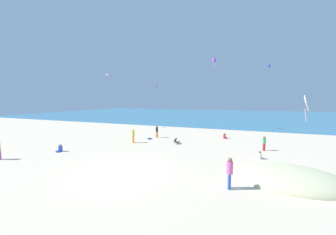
{
  "coord_description": "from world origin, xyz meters",
  "views": [
    {
      "loc": [
        7.16,
        -10.2,
        4.76
      ],
      "look_at": [
        0.0,
        8.55,
        2.89
      ],
      "focal_mm": 20.21,
      "sensor_mm": 36.0,
      "label": 1
    }
  ],
  "objects_px": {
    "person_0": "(225,137)",
    "kite_pink": "(107,74)",
    "cooler_box": "(149,138)",
    "person_7": "(264,142)",
    "person_3": "(60,149)",
    "person_1": "(230,171)",
    "kite_purple": "(214,59)",
    "kite_white": "(306,104)",
    "person_5": "(260,156)",
    "kite_blue": "(269,66)",
    "beach_chair_near_camera": "(176,141)",
    "kite_orange": "(157,81)",
    "person_6": "(133,135)",
    "kite_green": "(203,39)",
    "person_4": "(157,131)"
  },
  "relations": [
    {
      "from": "person_0",
      "to": "kite_orange",
      "type": "xyz_separation_m",
      "value": [
        -12.8,
        8.0,
        8.0
      ]
    },
    {
      "from": "kite_blue",
      "to": "cooler_box",
      "type": "bearing_deg",
      "value": -134.32
    },
    {
      "from": "person_1",
      "to": "kite_purple",
      "type": "relative_size",
      "value": 0.9
    },
    {
      "from": "person_3",
      "to": "person_4",
      "type": "height_order",
      "value": "person_4"
    },
    {
      "from": "beach_chair_near_camera",
      "to": "kite_orange",
      "type": "height_order",
      "value": "kite_orange"
    },
    {
      "from": "kite_blue",
      "to": "kite_white",
      "type": "distance_m",
      "value": 23.74
    },
    {
      "from": "person_3",
      "to": "kite_blue",
      "type": "xyz_separation_m",
      "value": [
        19.66,
        22.85,
        9.98
      ]
    },
    {
      "from": "kite_green",
      "to": "kite_blue",
      "type": "bearing_deg",
      "value": 21.91
    },
    {
      "from": "person_0",
      "to": "kite_purple",
      "type": "xyz_separation_m",
      "value": [
        -2.42,
        7.17,
        10.99
      ]
    },
    {
      "from": "person_0",
      "to": "kite_orange",
      "type": "height_order",
      "value": "kite_orange"
    },
    {
      "from": "person_3",
      "to": "kite_orange",
      "type": "xyz_separation_m",
      "value": [
        0.97,
        19.55,
        7.98
      ]
    },
    {
      "from": "cooler_box",
      "to": "person_6",
      "type": "bearing_deg",
      "value": -107.43
    },
    {
      "from": "beach_chair_near_camera",
      "to": "kite_purple",
      "type": "relative_size",
      "value": 0.32
    },
    {
      "from": "cooler_box",
      "to": "person_1",
      "type": "height_order",
      "value": "person_1"
    },
    {
      "from": "beach_chair_near_camera",
      "to": "kite_blue",
      "type": "relative_size",
      "value": 0.41
    },
    {
      "from": "person_1",
      "to": "person_5",
      "type": "distance_m",
      "value": 6.65
    },
    {
      "from": "cooler_box",
      "to": "kite_pink",
      "type": "height_order",
      "value": "kite_pink"
    },
    {
      "from": "person_3",
      "to": "person_5",
      "type": "height_order",
      "value": "person_3"
    },
    {
      "from": "person_0",
      "to": "person_1",
      "type": "bearing_deg",
      "value": -141.85
    },
    {
      "from": "beach_chair_near_camera",
      "to": "kite_white",
      "type": "xyz_separation_m",
      "value": [
        9.71,
        -7.01,
        4.28
      ]
    },
    {
      "from": "kite_blue",
      "to": "beach_chair_near_camera",
      "type": "bearing_deg",
      "value": -123.49
    },
    {
      "from": "cooler_box",
      "to": "kite_white",
      "type": "distance_m",
      "value": 16.49
    },
    {
      "from": "person_6",
      "to": "kite_green",
      "type": "bearing_deg",
      "value": -170.43
    },
    {
      "from": "beach_chair_near_camera",
      "to": "person_3",
      "type": "bearing_deg",
      "value": -138.34
    },
    {
      "from": "person_5",
      "to": "kite_pink",
      "type": "bearing_deg",
      "value": 85.04
    },
    {
      "from": "person_3",
      "to": "kite_pink",
      "type": "xyz_separation_m",
      "value": [
        -5.42,
        13.84,
        8.75
      ]
    },
    {
      "from": "kite_white",
      "to": "person_1",
      "type": "bearing_deg",
      "value": -152.72
    },
    {
      "from": "person_6",
      "to": "kite_orange",
      "type": "xyz_separation_m",
      "value": [
        -3.43,
        13.98,
        7.35
      ]
    },
    {
      "from": "person_3",
      "to": "person_5",
      "type": "bearing_deg",
      "value": 102.3
    },
    {
      "from": "person_5",
      "to": "cooler_box",
      "type": "bearing_deg",
      "value": 90.46
    },
    {
      "from": "kite_blue",
      "to": "kite_purple",
      "type": "bearing_deg",
      "value": -153.61
    },
    {
      "from": "kite_purple",
      "to": "kite_green",
      "type": "relative_size",
      "value": 1.97
    },
    {
      "from": "person_5",
      "to": "beach_chair_near_camera",
      "type": "bearing_deg",
      "value": 89.95
    },
    {
      "from": "kite_blue",
      "to": "person_4",
      "type": "bearing_deg",
      "value": -135.78
    },
    {
      "from": "person_3",
      "to": "kite_pink",
      "type": "bearing_deg",
      "value": -160.09
    },
    {
      "from": "kite_white",
      "to": "person_3",
      "type": "bearing_deg",
      "value": 179.44
    },
    {
      "from": "kite_white",
      "to": "person_5",
      "type": "bearing_deg",
      "value": 111.78
    },
    {
      "from": "beach_chair_near_camera",
      "to": "person_0",
      "type": "distance_m",
      "value": 6.67
    },
    {
      "from": "beach_chair_near_camera",
      "to": "person_5",
      "type": "distance_m",
      "value": 8.4
    },
    {
      "from": "person_5",
      "to": "person_4",
      "type": "bearing_deg",
      "value": 84.42
    },
    {
      "from": "person_3",
      "to": "kite_green",
      "type": "relative_size",
      "value": 0.77
    },
    {
      "from": "person_7",
      "to": "person_3",
      "type": "bearing_deg",
      "value": 84.73
    },
    {
      "from": "person_3",
      "to": "kite_green",
      "type": "bearing_deg",
      "value": 151.67
    },
    {
      "from": "kite_purple",
      "to": "kite_orange",
      "type": "bearing_deg",
      "value": 175.46
    },
    {
      "from": "person_0",
      "to": "kite_pink",
      "type": "height_order",
      "value": "kite_pink"
    },
    {
      "from": "person_1",
      "to": "person_7",
      "type": "height_order",
      "value": "person_1"
    },
    {
      "from": "beach_chair_near_camera",
      "to": "person_5",
      "type": "xyz_separation_m",
      "value": [
        7.97,
        -2.65,
        -0.04
      ]
    },
    {
      "from": "person_4",
      "to": "kite_green",
      "type": "xyz_separation_m",
      "value": [
        3.84,
        9.54,
        13.59
      ]
    },
    {
      "from": "cooler_box",
      "to": "kite_purple",
      "type": "xyz_separation_m",
      "value": [
        6.18,
        10.72,
        11.13
      ]
    },
    {
      "from": "person_3",
      "to": "person_4",
      "type": "distance_m",
      "value": 10.83
    }
  ]
}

